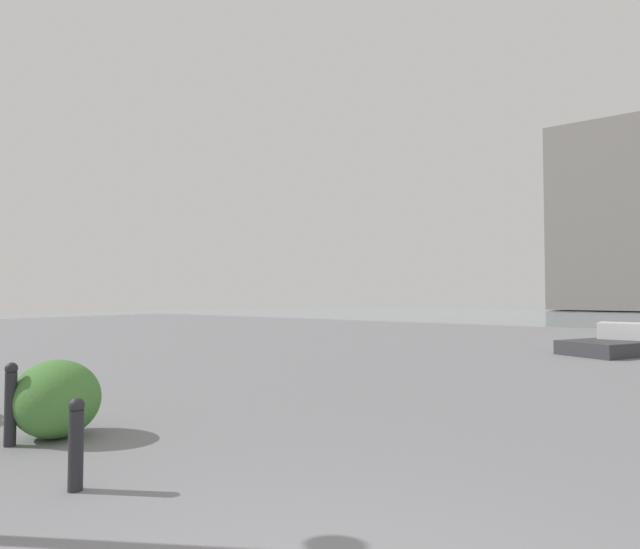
{
  "coord_description": "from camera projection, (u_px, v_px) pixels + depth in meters",
  "views": [
    {
      "loc": [
        -1.2,
        1.66,
        1.64
      ],
      "look_at": [
        5.89,
        -8.02,
        2.09
      ],
      "focal_mm": 29.23,
      "sensor_mm": 36.0,
      "label": 1
    }
  ],
  "objects": [
    {
      "name": "building_slab",
      "position": [
        625.0,
        219.0,
        56.3
      ],
      "size": [
        13.78,
        12.15,
        19.45
      ],
      "color": "gray",
      "rests_on": "ground"
    },
    {
      "name": "bollard_near",
      "position": [
        76.0,
        442.0,
        4.35
      ],
      "size": [
        0.13,
        0.13,
        0.77
      ],
      "color": "#232328",
      "rests_on": "ground"
    },
    {
      "name": "bollard_mid",
      "position": [
        11.0,
        402.0,
        5.63
      ],
      "size": [
        0.13,
        0.13,
        0.9
      ],
      "color": "#232328",
      "rests_on": "ground"
    },
    {
      "name": "boat",
      "position": [
        632.0,
        345.0,
        14.51
      ],
      "size": [
        3.38,
        4.65,
        0.95
      ],
      "color": "#333338",
      "rests_on": "ground"
    },
    {
      "name": "shrub_round",
      "position": [
        56.0,
        399.0,
        5.96
      ],
      "size": [
        1.04,
        0.94,
        0.88
      ],
      "color": "#477F38",
      "rests_on": "ground"
    }
  ]
}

